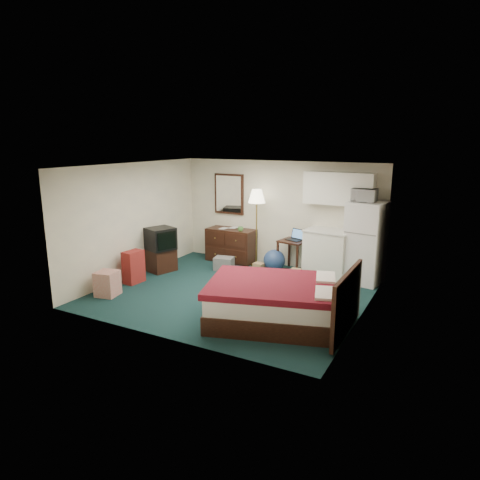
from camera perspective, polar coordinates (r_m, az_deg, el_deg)
The scene contains 25 objects.
floor at distance 8.60m, azimuth -0.83°, elevation -7.02°, with size 5.00×4.50×0.01m, color black.
ceiling at distance 8.08m, azimuth -0.89°, elevation 9.85°, with size 5.00×4.50×0.01m, color #F2E8C6.
walls at distance 8.25m, azimuth -0.86°, elevation 1.15°, with size 5.01×4.51×2.50m.
mirror at distance 10.74m, azimuth -1.47°, elevation 6.16°, with size 0.80×0.06×1.00m, color white, non-canonical shape.
upper_cabinets at distance 9.51m, azimuth 13.04°, elevation 6.71°, with size 1.50×0.35×0.70m, color white, non-canonical shape.
headboard at distance 6.80m, azimuth 14.09°, elevation -8.12°, with size 0.06×1.56×1.00m, color black, non-canonical shape.
dresser at distance 10.67m, azimuth -1.19°, elevation -0.67°, with size 1.20×0.55×0.82m, color black, non-canonical shape.
floor_lamp at distance 10.16m, azimuth 2.21°, elevation 1.58°, with size 0.40×0.40×1.84m, color #B79A47, non-canonical shape.
desk at distance 9.96m, azimuth 7.08°, elevation -2.06°, with size 0.58×0.58×0.73m, color black, non-canonical shape.
exercise_ball at distance 9.93m, azimuth 4.60°, elevation -2.72°, with size 0.50×0.50×0.50m, color navy.
kitchen_counter at distance 9.65m, azimuth 11.66°, elevation -1.83°, with size 0.94×0.71×1.03m, color white, non-canonical shape.
fridge at distance 9.36m, azimuth 16.39°, elevation -0.34°, with size 0.71×0.71×1.73m, color white, non-canonical shape.
bed at distance 7.23m, azimuth 4.54°, elevation -8.27°, with size 2.08×1.62×0.67m, color #4B0414, non-canonical shape.
tv_stand at distance 10.08m, azimuth -10.51°, elevation -2.59°, with size 0.53×0.57×0.53m, color black, non-canonical shape.
suitcase at distance 9.35m, azimuth -14.01°, elevation -3.50°, with size 0.27×0.43×0.69m, color #6B1406, non-canonical shape.
retail_box at distance 8.76m, azimuth -17.27°, elevation -5.56°, with size 0.39×0.39×0.49m, color beige, non-canonical shape.
file_bin at distance 10.01m, azimuth -2.15°, elevation -3.15°, with size 0.43×0.33×0.30m, color slate, non-canonical shape.
cardboard_box_a at distance 9.92m, azimuth 2.52°, elevation -3.63°, with size 0.23×0.20×0.20m, color olive, non-canonical shape.
cardboard_box_b at distance 9.34m, azimuth 7.39°, elevation -4.64°, with size 0.21×0.25×0.25m, color olive, non-canonical shape.
laptop at distance 9.83m, azimuth 7.25°, elevation 0.65°, with size 0.35×0.29×0.24m, color black, non-canonical shape.
crt_tv at distance 9.90m, azimuth -10.56°, elevation 0.19°, with size 0.54×0.59×0.50m, color black, non-canonical shape.
microwave at distance 9.17m, azimuth 16.25°, elevation 5.96°, with size 0.49×0.27×0.33m, color white.
book_a at distance 10.63m, azimuth -2.54°, elevation 2.16°, with size 0.17×0.02×0.23m, color olive.
book_b at distance 10.69m, azimuth -1.19°, elevation 2.26°, with size 0.18×0.02×0.24m, color olive.
mug at distance 10.31m, azimuth 0.07°, elevation 1.56°, with size 0.14×0.11×0.14m, color #529141.
Camera 1 is at (3.89, -7.06, 2.99)m, focal length 32.00 mm.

